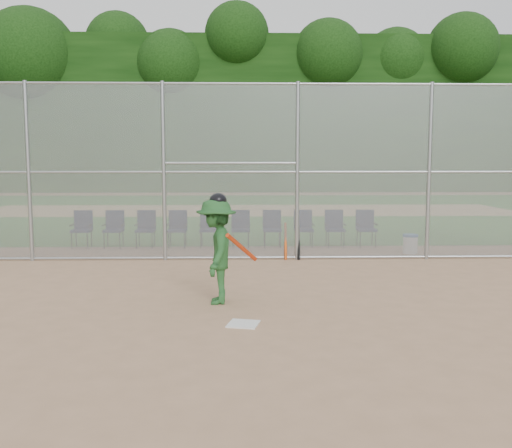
{
  "coord_description": "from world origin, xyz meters",
  "views": [
    {
      "loc": [
        -0.28,
        -7.86,
        2.26
      ],
      "look_at": [
        0.0,
        2.5,
        1.1
      ],
      "focal_mm": 40.0,
      "sensor_mm": 36.0,
      "label": 1
    }
  ],
  "objects_px": {
    "home_plate": "(243,324)",
    "chair_0": "(81,230)",
    "batter_at_plate": "(216,250)",
    "water_cooler": "(410,244)"
  },
  "relations": [
    {
      "from": "home_plate",
      "to": "chair_0",
      "type": "relative_size",
      "value": 0.43
    },
    {
      "from": "chair_0",
      "to": "batter_at_plate",
      "type": "bearing_deg",
      "value": -57.3
    },
    {
      "from": "batter_at_plate",
      "to": "chair_0",
      "type": "distance_m",
      "value": 6.93
    },
    {
      "from": "home_plate",
      "to": "chair_0",
      "type": "distance_m",
      "value": 8.2
    },
    {
      "from": "home_plate",
      "to": "batter_at_plate",
      "type": "distance_m",
      "value": 1.55
    },
    {
      "from": "home_plate",
      "to": "chair_0",
      "type": "bearing_deg",
      "value": 120.5
    },
    {
      "from": "water_cooler",
      "to": "chair_0",
      "type": "bearing_deg",
      "value": 172.57
    },
    {
      "from": "water_cooler",
      "to": "home_plate",
      "type": "bearing_deg",
      "value": -124.51
    },
    {
      "from": "water_cooler",
      "to": "chair_0",
      "type": "relative_size",
      "value": 0.49
    },
    {
      "from": "batter_at_plate",
      "to": "water_cooler",
      "type": "distance_m",
      "value": 6.58
    }
  ]
}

